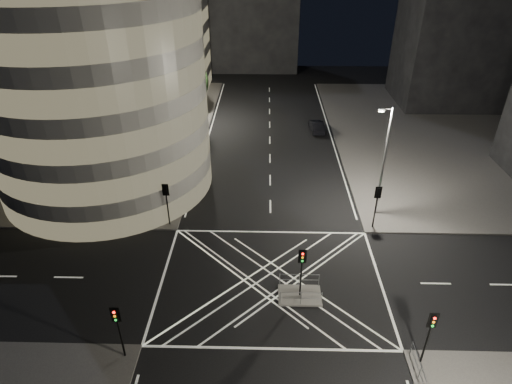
{
  "coord_description": "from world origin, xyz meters",
  "views": [
    {
      "loc": [
        -0.54,
        -23.47,
        21.8
      ],
      "look_at": [
        -1.29,
        7.62,
        3.0
      ],
      "focal_mm": 30.0,
      "sensor_mm": 36.0,
      "label": 1
    }
  ],
  "objects_px": {
    "street_lamp_right_far": "(383,159)",
    "street_lamp_left_near": "(168,142)",
    "traffic_signal_nr": "(430,329)",
    "traffic_signal_nl": "(117,323)",
    "traffic_signal_fr": "(377,200)",
    "street_lamp_left_far": "(196,83)",
    "sedan": "(317,126)",
    "traffic_signal_island": "(302,264)",
    "central_island": "(300,295)",
    "traffic_signal_fl": "(166,197)"
  },
  "relations": [
    {
      "from": "street_lamp_right_far",
      "to": "street_lamp_left_near",
      "type": "bearing_deg",
      "value": 170.97
    },
    {
      "from": "traffic_signal_nr",
      "to": "traffic_signal_nl",
      "type": "bearing_deg",
      "value": 180.0
    },
    {
      "from": "traffic_signal_fr",
      "to": "street_lamp_left_near",
      "type": "bearing_deg",
      "value": 164.08
    },
    {
      "from": "traffic_signal_nl",
      "to": "street_lamp_left_far",
      "type": "distance_m",
      "value": 36.9
    },
    {
      "from": "traffic_signal_fr",
      "to": "sedan",
      "type": "xyz_separation_m",
      "value": [
        -2.79,
        21.11,
        -2.21
      ]
    },
    {
      "from": "traffic_signal_nl",
      "to": "street_lamp_right_far",
      "type": "height_order",
      "value": "street_lamp_right_far"
    },
    {
      "from": "traffic_signal_island",
      "to": "street_lamp_right_far",
      "type": "distance_m",
      "value": 13.13
    },
    {
      "from": "sedan",
      "to": "street_lamp_right_far",
      "type": "bearing_deg",
      "value": 96.83
    },
    {
      "from": "traffic_signal_nr",
      "to": "traffic_signal_fr",
      "type": "bearing_deg",
      "value": 90.0
    },
    {
      "from": "traffic_signal_fr",
      "to": "central_island",
      "type": "bearing_deg",
      "value": -129.33
    },
    {
      "from": "street_lamp_left_near",
      "to": "street_lamp_right_far",
      "type": "bearing_deg",
      "value": -9.03
    },
    {
      "from": "traffic_signal_nl",
      "to": "street_lamp_left_near",
      "type": "bearing_deg",
      "value": 91.94
    },
    {
      "from": "traffic_signal_fr",
      "to": "street_lamp_right_far",
      "type": "relative_size",
      "value": 0.4
    },
    {
      "from": "sedan",
      "to": "traffic_signal_nr",
      "type": "bearing_deg",
      "value": 91.16
    },
    {
      "from": "traffic_signal_fr",
      "to": "traffic_signal_island",
      "type": "relative_size",
      "value": 1.0
    },
    {
      "from": "street_lamp_right_far",
      "to": "traffic_signal_island",
      "type": "bearing_deg",
      "value": -125.3
    },
    {
      "from": "traffic_signal_fl",
      "to": "street_lamp_left_far",
      "type": "bearing_deg",
      "value": 91.57
    },
    {
      "from": "street_lamp_left_near",
      "to": "street_lamp_left_far",
      "type": "distance_m",
      "value": 18.0
    },
    {
      "from": "traffic_signal_nl",
      "to": "street_lamp_right_far",
      "type": "distance_m",
      "value": 24.27
    },
    {
      "from": "street_lamp_left_near",
      "to": "street_lamp_left_far",
      "type": "relative_size",
      "value": 1.0
    },
    {
      "from": "traffic_signal_fr",
      "to": "street_lamp_left_far",
      "type": "distance_m",
      "value": 29.63
    },
    {
      "from": "traffic_signal_island",
      "to": "street_lamp_right_far",
      "type": "relative_size",
      "value": 0.4
    },
    {
      "from": "traffic_signal_fr",
      "to": "street_lamp_right_far",
      "type": "distance_m",
      "value": 3.48
    },
    {
      "from": "traffic_signal_fr",
      "to": "street_lamp_left_far",
      "type": "relative_size",
      "value": 0.4
    },
    {
      "from": "traffic_signal_island",
      "to": "traffic_signal_fl",
      "type": "bearing_deg",
      "value": 142.46
    },
    {
      "from": "traffic_signal_fl",
      "to": "street_lamp_right_far",
      "type": "height_order",
      "value": "street_lamp_right_far"
    },
    {
      "from": "street_lamp_left_far",
      "to": "traffic_signal_island",
      "type": "bearing_deg",
      "value": -70.05
    },
    {
      "from": "traffic_signal_nr",
      "to": "sedan",
      "type": "bearing_deg",
      "value": 94.6
    },
    {
      "from": "central_island",
      "to": "traffic_signal_nl",
      "type": "distance_m",
      "value": 12.36
    },
    {
      "from": "traffic_signal_nr",
      "to": "street_lamp_left_far",
      "type": "height_order",
      "value": "street_lamp_left_far"
    },
    {
      "from": "traffic_signal_fl",
      "to": "street_lamp_right_far",
      "type": "relative_size",
      "value": 0.4
    },
    {
      "from": "central_island",
      "to": "street_lamp_left_near",
      "type": "relative_size",
      "value": 0.3
    },
    {
      "from": "central_island",
      "to": "traffic_signal_fl",
      "type": "distance_m",
      "value": 13.91
    },
    {
      "from": "traffic_signal_nl",
      "to": "sedan",
      "type": "distance_m",
      "value": 37.81
    },
    {
      "from": "central_island",
      "to": "sedan",
      "type": "bearing_deg",
      "value": 82.24
    },
    {
      "from": "traffic_signal_fl",
      "to": "street_lamp_left_near",
      "type": "distance_m",
      "value": 5.86
    },
    {
      "from": "traffic_signal_nr",
      "to": "street_lamp_left_far",
      "type": "distance_m",
      "value": 41.15
    },
    {
      "from": "traffic_signal_nl",
      "to": "sedan",
      "type": "height_order",
      "value": "traffic_signal_nl"
    },
    {
      "from": "traffic_signal_fl",
      "to": "sedan",
      "type": "bearing_deg",
      "value": 54.96
    },
    {
      "from": "traffic_signal_fl",
      "to": "street_lamp_left_far",
      "type": "distance_m",
      "value": 23.36
    },
    {
      "from": "traffic_signal_nl",
      "to": "traffic_signal_island",
      "type": "relative_size",
      "value": 1.0
    },
    {
      "from": "traffic_signal_nl",
      "to": "street_lamp_left_near",
      "type": "distance_m",
      "value": 18.99
    },
    {
      "from": "traffic_signal_fl",
      "to": "traffic_signal_island",
      "type": "distance_m",
      "value": 13.62
    },
    {
      "from": "traffic_signal_island",
      "to": "street_lamp_left_far",
      "type": "relative_size",
      "value": 0.4
    },
    {
      "from": "traffic_signal_nl",
      "to": "traffic_signal_fl",
      "type": "bearing_deg",
      "value": 90.0
    },
    {
      "from": "street_lamp_left_far",
      "to": "sedan",
      "type": "bearing_deg",
      "value": -7.69
    },
    {
      "from": "traffic_signal_fr",
      "to": "street_lamp_left_near",
      "type": "height_order",
      "value": "street_lamp_left_near"
    },
    {
      "from": "traffic_signal_fl",
      "to": "traffic_signal_island",
      "type": "xyz_separation_m",
      "value": [
        10.8,
        -8.3,
        0.0
      ]
    },
    {
      "from": "traffic_signal_fl",
      "to": "sedan",
      "type": "relative_size",
      "value": 0.93
    },
    {
      "from": "traffic_signal_nr",
      "to": "sedan",
      "type": "distance_m",
      "value": 34.9
    }
  ]
}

